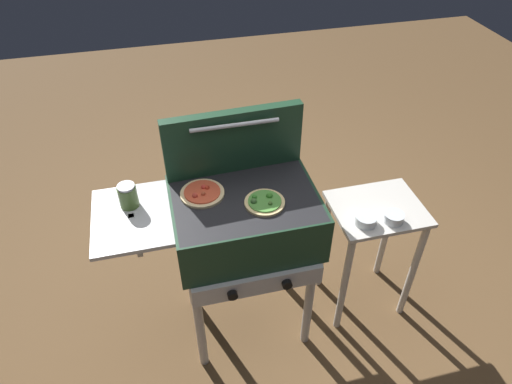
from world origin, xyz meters
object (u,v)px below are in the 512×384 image
Objects in this scene: sauce_jar at (128,196)px; pizza_veggie at (264,202)px; prep_table at (371,235)px; topping_bowl_far at (366,220)px; topping_bowl_near at (394,218)px; grill at (242,223)px; pizza_pepperoni at (202,193)px.

pizza_veggie is at bearing -12.78° from sauce_jar.
prep_table is 6.80× the size of topping_bowl_far.
topping_bowl_far is at bearing 172.02° from topping_bowl_near.
prep_table is (0.67, 0.00, -0.25)m from grill.
pizza_veggie is at bearing -174.26° from prep_table.
topping_bowl_near is 0.91× the size of topping_bowl_far.
topping_bowl_far is at bearing -8.50° from sauce_jar.
pizza_veggie reaches higher than prep_table.
grill is at bearing -179.63° from prep_table.
topping_bowl_far is (0.73, -0.15, -0.19)m from pizza_pepperoni.
pizza_veggie reaches higher than pizza_pepperoni.
prep_table is at bearing -3.32° from sauce_jar.
pizza_pepperoni is 2.05× the size of topping_bowl_near.
grill is 0.18m from pizza_veggie.
topping_bowl_near is at bearing -76.85° from prep_table.
topping_bowl_far is at bearing -3.45° from pizza_veggie.
grill is at bearing 147.46° from pizza_veggie.
pizza_veggie is at bearing 175.56° from topping_bowl_near.
pizza_veggie is 0.57m from sauce_jar.
sauce_jar is at bearing 171.50° from topping_bowl_far.
grill is 0.51m from sauce_jar.
prep_table is (1.14, -0.07, -0.45)m from sauce_jar.
pizza_pepperoni reaches higher than topping_bowl_far.
pizza_pepperoni is 1.79× the size of sauce_jar.
sauce_jar is (-0.31, 0.00, 0.04)m from pizza_pepperoni.
grill reaches higher than topping_bowl_near.
grill is 5.56× the size of pizza_veggie.
topping_bowl_far is at bearing -140.65° from prep_table.
topping_bowl_far is (0.48, -0.03, -0.19)m from pizza_veggie.
topping_bowl_near is (0.61, -0.05, -0.19)m from pizza_veggie.
topping_bowl_near is at bearing -8.33° from grill.
sauce_jar is 1.23m from prep_table.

